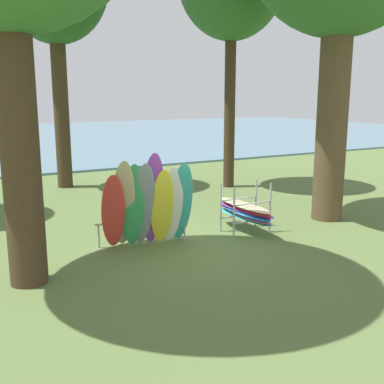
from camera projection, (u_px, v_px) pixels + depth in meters
ground_plane at (186, 249)px, 10.67m from camera, size 80.00×80.00×0.00m
lake_water at (4, 139)px, 35.97m from camera, size 80.00×36.00×0.10m
leaning_board_pile at (148, 205)px, 10.54m from camera, size 2.30×1.27×2.24m
board_storage_rack at (245, 211)px, 11.89m from camera, size 1.15×2.13×1.25m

